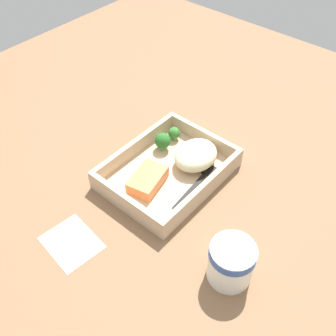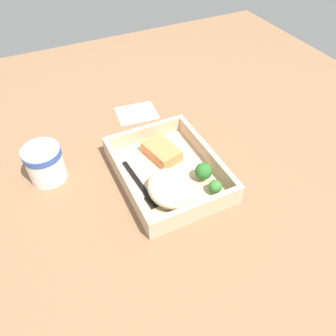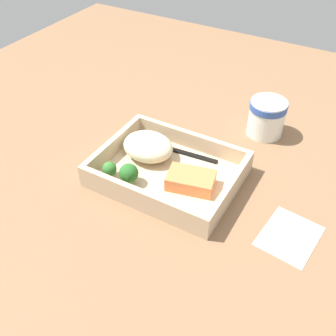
% 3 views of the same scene
% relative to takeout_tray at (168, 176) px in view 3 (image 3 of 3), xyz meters
% --- Properties ---
extents(ground_plane, '(1.60, 1.60, 0.02)m').
position_rel_takeout_tray_xyz_m(ground_plane, '(0.00, 0.00, -0.02)').
color(ground_plane, brown).
extents(takeout_tray, '(0.29, 0.22, 0.01)m').
position_rel_takeout_tray_xyz_m(takeout_tray, '(0.00, 0.00, 0.00)').
color(takeout_tray, tan).
rests_on(takeout_tray, ground_plane).
extents(tray_rim, '(0.29, 0.22, 0.04)m').
position_rel_takeout_tray_xyz_m(tray_rim, '(0.00, 0.00, 0.03)').
color(tray_rim, tan).
rests_on(tray_rim, takeout_tray).
extents(salmon_fillet, '(0.10, 0.08, 0.03)m').
position_rel_takeout_tray_xyz_m(salmon_fillet, '(-0.06, 0.01, 0.02)').
color(salmon_fillet, '#E37C45').
rests_on(salmon_fillet, takeout_tray).
extents(mashed_potatoes, '(0.11, 0.09, 0.05)m').
position_rel_takeout_tray_xyz_m(mashed_potatoes, '(0.07, -0.03, 0.03)').
color(mashed_potatoes, beige).
rests_on(mashed_potatoes, takeout_tray).
extents(broccoli_floret_1, '(0.03, 0.03, 0.03)m').
position_rel_takeout_tray_xyz_m(broccoli_floret_1, '(0.10, 0.07, 0.02)').
color(broccoli_floret_1, '#79A558').
rests_on(broccoli_floret_1, takeout_tray).
extents(broccoli_floret_2, '(0.04, 0.04, 0.05)m').
position_rel_takeout_tray_xyz_m(broccoli_floret_2, '(0.05, 0.06, 0.03)').
color(broccoli_floret_2, '#81A262').
rests_on(broccoli_floret_2, takeout_tray).
extents(fork, '(0.16, 0.03, 0.00)m').
position_rel_takeout_tray_xyz_m(fork, '(0.01, -0.07, 0.01)').
color(fork, black).
rests_on(fork, takeout_tray).
extents(paper_cup, '(0.09, 0.09, 0.09)m').
position_rel_takeout_tray_xyz_m(paper_cup, '(-0.12, -0.25, 0.04)').
color(paper_cup, white).
rests_on(paper_cup, ground_plane).
extents(receipt_slip, '(0.10, 0.12, 0.00)m').
position_rel_takeout_tray_xyz_m(receipt_slip, '(-0.27, 0.03, -0.00)').
color(receipt_slip, white).
rests_on(receipt_slip, ground_plane).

